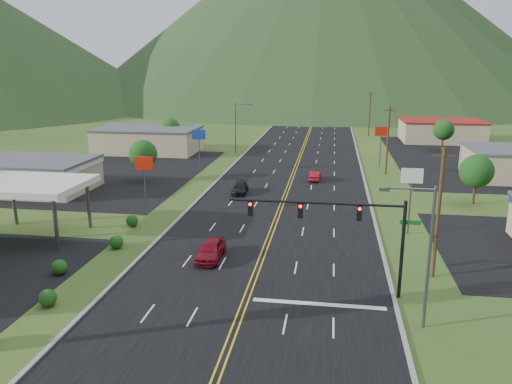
# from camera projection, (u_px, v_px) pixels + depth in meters

# --- Properties ---
(traffic_signal) EXTENTS (13.10, 0.43, 7.00)m
(traffic_signal) POSITION_uv_depth(u_px,v_px,m) (344.00, 222.00, 34.17)
(traffic_signal) COLOR black
(traffic_signal) RESTS_ON ground
(streetlight_east) EXTENTS (3.28, 0.25, 9.00)m
(streetlight_east) POSITION_uv_depth(u_px,v_px,m) (425.00, 248.00, 29.69)
(streetlight_east) COLOR #59595E
(streetlight_east) RESTS_ON ground
(streetlight_west) EXTENTS (3.28, 0.25, 9.00)m
(streetlight_west) POSITION_uv_depth(u_px,v_px,m) (237.00, 124.00, 90.48)
(streetlight_west) COLOR #59595E
(streetlight_west) RESTS_ON ground
(gas_canopy) EXTENTS (10.00, 8.00, 5.30)m
(gas_canopy) POSITION_uv_depth(u_px,v_px,m) (30.00, 186.00, 46.13)
(gas_canopy) COLOR white
(gas_canopy) RESTS_ON ground
(building_west_mid) EXTENTS (14.40, 10.40, 4.10)m
(building_west_mid) POSITION_uv_depth(u_px,v_px,m) (34.00, 173.00, 63.57)
(building_west_mid) COLOR #CEBB8F
(building_west_mid) RESTS_ON ground
(building_west_far) EXTENTS (18.40, 11.40, 4.50)m
(building_west_far) POSITION_uv_depth(u_px,v_px,m) (148.00, 140.00, 91.70)
(building_west_far) COLOR #CEBB8F
(building_west_far) RESTS_ON ground
(building_east_far) EXTENTS (16.40, 12.40, 4.50)m
(building_east_far) POSITION_uv_depth(u_px,v_px,m) (441.00, 131.00, 104.52)
(building_east_far) COLOR #CEBB8F
(building_east_far) RESTS_ON ground
(pole_sign_west_a) EXTENTS (2.00, 0.18, 6.40)m
(pole_sign_west_a) POSITION_uv_depth(u_px,v_px,m) (144.00, 169.00, 52.57)
(pole_sign_west_a) COLOR #59595E
(pole_sign_west_a) RESTS_ON ground
(pole_sign_west_b) EXTENTS (2.00, 0.18, 6.40)m
(pole_sign_west_b) POSITION_uv_depth(u_px,v_px,m) (199.00, 139.00, 73.63)
(pole_sign_west_b) COLOR #59595E
(pole_sign_west_b) RESTS_ON ground
(pole_sign_east_a) EXTENTS (2.00, 0.18, 6.40)m
(pole_sign_east_a) POSITION_uv_depth(u_px,v_px,m) (412.00, 183.00, 46.69)
(pole_sign_east_a) COLOR #59595E
(pole_sign_east_a) RESTS_ON ground
(pole_sign_east_b) EXTENTS (2.00, 0.18, 6.40)m
(pole_sign_east_b) POSITION_uv_depth(u_px,v_px,m) (381.00, 135.00, 77.31)
(pole_sign_east_b) COLOR #59595E
(pole_sign_east_b) RESTS_ON ground
(tree_west_a) EXTENTS (3.84, 3.84, 5.82)m
(tree_west_a) POSITION_uv_depth(u_px,v_px,m) (143.00, 154.00, 68.10)
(tree_west_a) COLOR #382314
(tree_west_a) RESTS_ON ground
(tree_west_b) EXTENTS (3.84, 3.84, 5.82)m
(tree_west_b) POSITION_uv_depth(u_px,v_px,m) (170.00, 129.00, 94.68)
(tree_west_b) COLOR #382314
(tree_west_b) RESTS_ON ground
(tree_east_a) EXTENTS (3.84, 3.84, 5.82)m
(tree_east_a) POSITION_uv_depth(u_px,v_px,m) (476.00, 171.00, 57.14)
(tree_east_a) COLOR #382314
(tree_east_a) RESTS_ON ground
(tree_east_b) EXTENTS (3.84, 3.84, 5.82)m
(tree_east_b) POSITION_uv_depth(u_px,v_px,m) (444.00, 130.00, 92.92)
(tree_east_b) COLOR #382314
(tree_east_b) RESTS_ON ground
(utility_pole_a) EXTENTS (1.60, 0.28, 10.00)m
(utility_pole_a) POSITION_uv_depth(u_px,v_px,m) (438.00, 212.00, 37.02)
(utility_pole_a) COLOR #382314
(utility_pole_a) RESTS_ON ground
(utility_pole_b) EXTENTS (1.60, 0.28, 10.00)m
(utility_pole_b) POSITION_uv_depth(u_px,v_px,m) (388.00, 140.00, 72.44)
(utility_pole_b) COLOR #382314
(utility_pole_b) RESTS_ON ground
(utility_pole_c) EXTENTS (1.60, 0.28, 10.00)m
(utility_pole_c) POSITION_uv_depth(u_px,v_px,m) (370.00, 113.00, 110.72)
(utility_pole_c) COLOR #382314
(utility_pole_c) RESTS_ON ground
(utility_pole_d) EXTENTS (1.60, 0.28, 10.00)m
(utility_pole_d) POSITION_uv_depth(u_px,v_px,m) (361.00, 101.00, 149.00)
(utility_pole_d) COLOR #382314
(utility_pole_d) RESTS_ON ground
(mountain_n) EXTENTS (220.00, 220.00, 85.00)m
(mountain_n) POSITION_uv_depth(u_px,v_px,m) (325.00, 2.00, 223.02)
(mountain_n) COLOR #203618
(mountain_n) RESTS_ON ground
(car_red_near) EXTENTS (1.92, 4.75, 1.62)m
(car_red_near) POSITION_uv_depth(u_px,v_px,m) (211.00, 250.00, 41.44)
(car_red_near) COLOR maroon
(car_red_near) RESTS_ON ground
(car_dark_mid) EXTENTS (2.03, 4.49, 1.28)m
(car_dark_mid) POSITION_uv_depth(u_px,v_px,m) (240.00, 188.00, 62.63)
(car_dark_mid) COLOR black
(car_dark_mid) RESTS_ON ground
(car_red_far) EXTENTS (1.60, 4.00, 1.29)m
(car_red_far) POSITION_uv_depth(u_px,v_px,m) (315.00, 176.00, 69.58)
(car_red_far) COLOR maroon
(car_red_far) RESTS_ON ground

